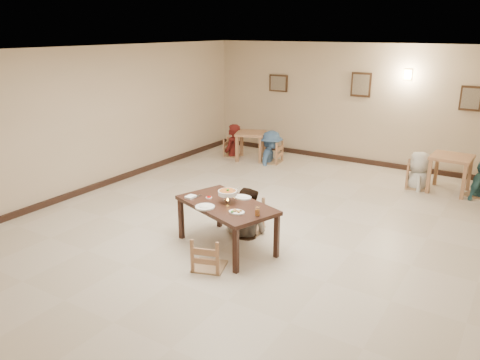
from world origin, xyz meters
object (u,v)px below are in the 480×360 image
Objects in this scene: bg_table_left at (251,137)px; bg_chair_ll at (233,140)px; curry_warmer at (228,193)px; bg_chair_lr at (271,142)px; main_table at (227,208)px; bg_chair_rl at (420,164)px; bg_diner_c at (422,152)px; bg_diner_b at (271,131)px; drink_glass at (257,212)px; bg_table_right at (451,162)px; bg_diner_a at (232,124)px; chair_near at (209,237)px; chair_far at (248,203)px; main_diner at (246,188)px.

bg_chair_ll reaches higher than bg_table_left.
bg_chair_lr reaches higher than curry_warmer.
main_table is 5.28m from bg_table_left.
bg_chair_rl reaches higher than bg_chair_ll.
bg_diner_c is (-0.00, 0.00, 0.27)m from bg_chair_rl.
bg_diner_b reaches higher than bg_diner_c.
bg_table_left is at bearing 136.43° from main_table.
drink_glass is 5.26m from bg_table_right.
bg_diner_a is at bearing 122.27° from curry_warmer.
chair_near is 1.05× the size of bg_chair_ll.
bg_diner_c reaches higher than bg_chair_ll.
chair_far is 4.62m from bg_table_left.
chair_far is 0.96× the size of bg_chair_rl.
bg_diner_a is at bearing 179.87° from bg_table_right.
bg_table_left is 0.61m from bg_chair_ll.
curry_warmer is 0.37× the size of bg_chair_ll.
bg_diner_b reaches higher than curry_warmer.
main_table is at bearing 147.37° from bg_chair_rl.
bg_diner_a is at bearing -96.23° from bg_chair_lr.
chair_far is 1.43m from chair_near.
bg_chair_lr reaches higher than drink_glass.
bg_diner_c is at bearing -0.56° from bg_table_left.
chair_far is 4.75m from bg_table_right.
main_table is at bearing -163.79° from bg_chair_ll.
chair_near is 6.26m from bg_chair_ll.
bg_chair_ll is (-2.97, 4.74, -0.21)m from main_table.
bg_chair_ll is at bearing 179.87° from bg_table_right.
chair_near reaches higher than bg_table_right.
bg_table_right is at bearing 82.66° from bg_chair_lr.
chair_far is 0.64× the size of bg_diner_c.
chair_far reaches higher than bg_table_right.
bg_diner_c reaches higher than bg_chair_rl.
drink_glass is (0.68, -0.80, -0.01)m from main_diner.
bg_chair_ll is at bearing -106.57° from bg_diner_c.
chair_far is 7.28× the size of drink_glass.
main_diner is 11.55× the size of drink_glass.
bg_diner_c is at bearing -106.41° from bg_diner_b.
bg_table_left is at bearing -83.54° from chair_near.
bg_table_left is at bearing 121.83° from drink_glass.
bg_diner_c is at bearing 16.20° from bg_chair_rl.
drink_glass is at bearing -30.22° from bg_diner_c.
bg_chair_rl is (1.25, 4.86, -0.28)m from drink_glass.
bg_chair_ll is at bearing 126.41° from drink_glass.
main_table is 1.90× the size of bg_table_left.
bg_diner_c is at bearing -106.67° from bg_chair_ll.
bg_chair_ll is 0.85× the size of bg_chair_rl.
bg_diner_a is (0.00, 0.00, 0.43)m from bg_chair_ll.
main_diner reaches higher than bg_table_left.
bg_chair_ll is 4.90m from bg_diner_c.
drink_glass is 0.13× the size of bg_chair_rl.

